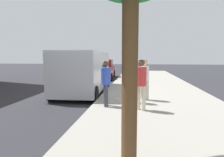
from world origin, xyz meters
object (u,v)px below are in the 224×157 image
Objects in this scene: parking_meter_near at (104,75)px; parked_van at (84,71)px; pedestrian_in_red at (141,81)px; parked_sedan_ahead at (103,70)px; pedestrian_in_blue at (106,80)px; pedestrian_in_white at (145,77)px; pedestrian_in_gray at (130,77)px.

parked_van is (-1.50, 2.36, -0.03)m from parking_meter_near.
parked_van reaches higher than pedestrian_in_red.
pedestrian_in_red is 4.54m from parked_van.
pedestrian_in_blue is at bearing -78.95° from parked_sedan_ahead.
pedestrian_in_blue is 0.99× the size of pedestrian_in_white.
pedestrian_in_red is at bearing -72.91° from parked_sedan_ahead.
pedestrian_in_gray is 1.02× the size of pedestrian_in_red.
pedestrian_in_white reaches higher than pedestrian_in_blue.
pedestrian_in_white is 3.64m from parked_van.
pedestrian_in_gray reaches higher than pedestrian_in_red.
parked_van reaches higher than pedestrian_in_white.
pedestrian_in_red is 0.37× the size of parked_sedan_ahead.
pedestrian_in_red is at bearing -15.58° from pedestrian_in_blue.
pedestrian_in_gray is at bearing -5.12° from parking_meter_near.
pedestrian_in_gray is 1.11m from pedestrian_in_red.
pedestrian_in_blue reaches higher than parked_sedan_ahead.
pedestrian_in_red is 1.55m from pedestrian_in_white.
pedestrian_in_gray is 1.04× the size of pedestrian_in_white.
pedestrian_in_blue is 0.31× the size of parked_van.
pedestrian_in_blue is 1.26m from pedestrian_in_red.
pedestrian_in_gray is 1.05× the size of pedestrian_in_blue.
pedestrian_in_red reaches higher than pedestrian_in_white.
pedestrian_in_blue is 3.57m from parked_van.
pedestrian_in_white is at bearing 40.83° from pedestrian_in_blue.
parked_sedan_ahead is (-2.75, 9.24, -0.38)m from pedestrian_in_gray.
pedestrian_in_red is at bearing -50.20° from parked_van.
pedestrian_in_blue is at bearing 164.42° from pedestrian_in_red.
pedestrian_in_white is at bearing -69.13° from parked_sedan_ahead.
pedestrian_in_white is (0.17, 1.54, -0.03)m from pedestrian_in_red.
pedestrian_in_red is at bearing -38.59° from parking_meter_near.
parked_sedan_ahead is (-3.16, 10.27, -0.36)m from pedestrian_in_red.
pedestrian_in_white is 0.31× the size of parked_van.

